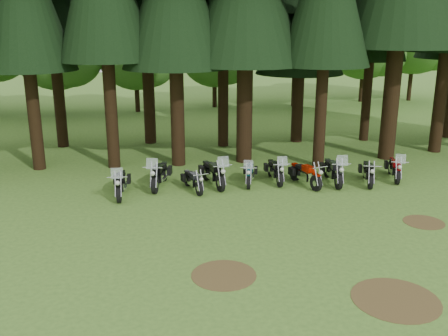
{
  "coord_description": "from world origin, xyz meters",
  "views": [
    {
      "loc": [
        -5.16,
        -14.11,
        6.61
      ],
      "look_at": [
        -1.74,
        5.0,
        1.0
      ],
      "focal_mm": 40.0,
      "sensor_mm": 36.0,
      "label": 1
    }
  ],
  "objects_px": {
    "motorcycle_1": "(159,175)",
    "motorcycle_3": "(213,174)",
    "motorcycle_2": "(193,181)",
    "motorcycle_8": "(368,173)",
    "motorcycle_4": "(250,174)",
    "motorcycle_5": "(275,171)",
    "motorcycle_9": "(394,169)",
    "motorcycle_0": "(121,184)",
    "motorcycle_7": "(333,172)",
    "motorcycle_6": "(305,175)"
  },
  "relations": [
    {
      "from": "motorcycle_3",
      "to": "motorcycle_8",
      "type": "relative_size",
      "value": 1.17
    },
    {
      "from": "motorcycle_1",
      "to": "motorcycle_9",
      "type": "distance_m",
      "value": 10.3
    },
    {
      "from": "motorcycle_5",
      "to": "motorcycle_2",
      "type": "bearing_deg",
      "value": -169.67
    },
    {
      "from": "motorcycle_0",
      "to": "motorcycle_5",
      "type": "distance_m",
      "value": 6.61
    },
    {
      "from": "motorcycle_3",
      "to": "motorcycle_4",
      "type": "relative_size",
      "value": 1.2
    },
    {
      "from": "motorcycle_7",
      "to": "motorcycle_2",
      "type": "bearing_deg",
      "value": -174.47
    },
    {
      "from": "motorcycle_0",
      "to": "motorcycle_8",
      "type": "xyz_separation_m",
      "value": [
        10.43,
        -0.21,
        -0.04
      ]
    },
    {
      "from": "motorcycle_2",
      "to": "motorcycle_4",
      "type": "xyz_separation_m",
      "value": [
        2.5,
        0.48,
        0.03
      ]
    },
    {
      "from": "motorcycle_8",
      "to": "motorcycle_9",
      "type": "distance_m",
      "value": 1.46
    },
    {
      "from": "motorcycle_2",
      "to": "motorcycle_8",
      "type": "height_order",
      "value": "motorcycle_8"
    },
    {
      "from": "motorcycle_4",
      "to": "motorcycle_6",
      "type": "xyz_separation_m",
      "value": [
        2.26,
        -0.65,
        0.03
      ]
    },
    {
      "from": "motorcycle_7",
      "to": "motorcycle_9",
      "type": "xyz_separation_m",
      "value": [
        2.89,
        0.07,
        -0.05
      ]
    },
    {
      "from": "motorcycle_2",
      "to": "motorcycle_8",
      "type": "xyz_separation_m",
      "value": [
        7.53,
        -0.34,
        0.05
      ]
    },
    {
      "from": "motorcycle_4",
      "to": "motorcycle_9",
      "type": "xyz_separation_m",
      "value": [
        6.45,
        -0.46,
        0.03
      ]
    },
    {
      "from": "motorcycle_0",
      "to": "motorcycle_1",
      "type": "distance_m",
      "value": 1.8
    },
    {
      "from": "motorcycle_1",
      "to": "motorcycle_3",
      "type": "relative_size",
      "value": 0.99
    },
    {
      "from": "motorcycle_0",
      "to": "motorcycle_1",
      "type": "relative_size",
      "value": 0.95
    },
    {
      "from": "motorcycle_9",
      "to": "motorcycle_4",
      "type": "bearing_deg",
      "value": -165.65
    },
    {
      "from": "motorcycle_1",
      "to": "motorcycle_5",
      "type": "height_order",
      "value": "motorcycle_1"
    },
    {
      "from": "motorcycle_1",
      "to": "motorcycle_8",
      "type": "height_order",
      "value": "motorcycle_1"
    },
    {
      "from": "motorcycle_2",
      "to": "motorcycle_8",
      "type": "distance_m",
      "value": 7.53
    },
    {
      "from": "motorcycle_3",
      "to": "motorcycle_6",
      "type": "xyz_separation_m",
      "value": [
        3.83,
        -0.69,
        -0.06
      ]
    },
    {
      "from": "motorcycle_5",
      "to": "motorcycle_9",
      "type": "relative_size",
      "value": 1.02
    },
    {
      "from": "motorcycle_2",
      "to": "motorcycle_8",
      "type": "bearing_deg",
      "value": -16.48
    },
    {
      "from": "motorcycle_0",
      "to": "motorcycle_7",
      "type": "xyz_separation_m",
      "value": [
        8.96,
        0.08,
        0.02
      ]
    },
    {
      "from": "motorcycle_2",
      "to": "motorcycle_6",
      "type": "xyz_separation_m",
      "value": [
        4.76,
        -0.17,
        0.06
      ]
    },
    {
      "from": "motorcycle_5",
      "to": "motorcycle_9",
      "type": "bearing_deg",
      "value": -5.13
    },
    {
      "from": "motorcycle_6",
      "to": "motorcycle_9",
      "type": "distance_m",
      "value": 4.19
    },
    {
      "from": "motorcycle_0",
      "to": "motorcycle_4",
      "type": "distance_m",
      "value": 5.44
    },
    {
      "from": "motorcycle_4",
      "to": "motorcycle_6",
      "type": "distance_m",
      "value": 2.35
    },
    {
      "from": "motorcycle_9",
      "to": "motorcycle_8",
      "type": "bearing_deg",
      "value": -147.16
    },
    {
      "from": "motorcycle_5",
      "to": "motorcycle_8",
      "type": "relative_size",
      "value": 1.05
    },
    {
      "from": "motorcycle_5",
      "to": "motorcycle_0",
      "type": "bearing_deg",
      "value": -172.55
    },
    {
      "from": "motorcycle_1",
      "to": "motorcycle_6",
      "type": "xyz_separation_m",
      "value": [
        6.09,
        -0.89,
        -0.05
      ]
    },
    {
      "from": "motorcycle_7",
      "to": "motorcycle_0",
      "type": "bearing_deg",
      "value": -173.43
    },
    {
      "from": "motorcycle_4",
      "to": "motorcycle_9",
      "type": "distance_m",
      "value": 6.46
    },
    {
      "from": "motorcycle_4",
      "to": "motorcycle_5",
      "type": "relative_size",
      "value": 0.93
    },
    {
      "from": "motorcycle_1",
      "to": "motorcycle_3",
      "type": "height_order",
      "value": "motorcycle_3"
    },
    {
      "from": "motorcycle_3",
      "to": "motorcycle_9",
      "type": "xyz_separation_m",
      "value": [
        8.02,
        -0.5,
        -0.05
      ]
    },
    {
      "from": "motorcycle_2",
      "to": "motorcycle_6",
      "type": "relative_size",
      "value": 0.88
    },
    {
      "from": "motorcycle_3",
      "to": "motorcycle_8",
      "type": "xyz_separation_m",
      "value": [
        6.6,
        -0.86,
        -0.07
      ]
    },
    {
      "from": "motorcycle_6",
      "to": "motorcycle_1",
      "type": "bearing_deg",
      "value": 156.75
    },
    {
      "from": "motorcycle_8",
      "to": "motorcycle_2",
      "type": "bearing_deg",
      "value": -164.55
    },
    {
      "from": "motorcycle_5",
      "to": "motorcycle_8",
      "type": "distance_m",
      "value": 3.97
    },
    {
      "from": "motorcycle_1",
      "to": "motorcycle_9",
      "type": "height_order",
      "value": "motorcycle_1"
    },
    {
      "from": "motorcycle_9",
      "to": "motorcycle_2",
      "type": "bearing_deg",
      "value": -161.42
    },
    {
      "from": "motorcycle_0",
      "to": "motorcycle_2",
      "type": "xyz_separation_m",
      "value": [
        2.91,
        0.14,
        -0.08
      ]
    },
    {
      "from": "motorcycle_4",
      "to": "motorcycle_3",
      "type": "bearing_deg",
      "value": -165.06
    },
    {
      "from": "motorcycle_3",
      "to": "motorcycle_4",
      "type": "bearing_deg",
      "value": -12.74
    },
    {
      "from": "motorcycle_5",
      "to": "motorcycle_8",
      "type": "xyz_separation_m",
      "value": [
        3.86,
        -0.94,
        -0.02
      ]
    }
  ]
}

